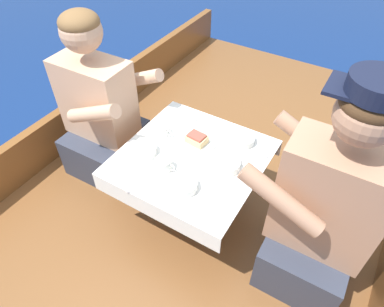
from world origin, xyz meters
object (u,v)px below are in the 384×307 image
Objects in this scene: coffee_cup_starboard at (164,164)px; person_port at (101,113)px; sandwich at (197,139)px; coffee_cup_port at (162,130)px; person_starboard at (323,212)px.

person_port is at bearing 161.87° from coffee_cup_starboard.
sandwich is 1.07× the size of coffee_cup_port.
person_starboard is 0.68m from sandwich.
person_port reaches higher than sandwich.
sandwich is 0.23m from coffee_cup_starboard.
coffee_cup_starboard is (0.15, -0.20, 0.00)m from coffee_cup_port.
coffee_cup_port is (0.42, 0.02, 0.04)m from person_port.
person_port is at bearing -177.93° from coffee_cup_port.
coffee_cup_starboard is at bearing -99.88° from sandwich.
coffee_cup_port is at bearing 126.97° from coffee_cup_starboard.
sandwich reaches higher than coffee_cup_port.
coffee_cup_port is 0.94× the size of coffee_cup_starboard.
sandwich is (-0.67, 0.11, 0.01)m from person_starboard.
coffee_cup_port is at bearing -6.29° from person_starboard.
coffee_cup_starboard is at bearing 8.67° from person_starboard.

